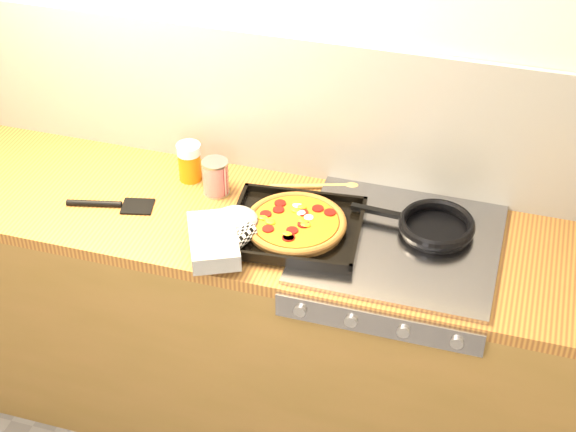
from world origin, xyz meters
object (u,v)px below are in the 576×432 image
(pizza_on_tray, at_px, (273,227))
(tomato_can, at_px, (216,177))
(juice_glass, at_px, (189,162))
(frying_pan, at_px, (435,226))

(pizza_on_tray, xyz_separation_m, tomato_can, (-0.25, 0.18, 0.02))
(juice_glass, bearing_deg, tomato_can, -25.04)
(pizza_on_tray, xyz_separation_m, frying_pan, (0.47, 0.16, -0.01))
(juice_glass, bearing_deg, pizza_on_tray, -32.47)
(pizza_on_tray, bearing_deg, juice_glass, 147.53)
(frying_pan, bearing_deg, pizza_on_tray, -161.29)
(frying_pan, height_order, juice_glass, juice_glass)
(pizza_on_tray, distance_m, tomato_can, 0.31)
(pizza_on_tray, xyz_separation_m, juice_glass, (-0.37, 0.23, 0.02))
(tomato_can, xyz_separation_m, juice_glass, (-0.11, 0.05, 0.01))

